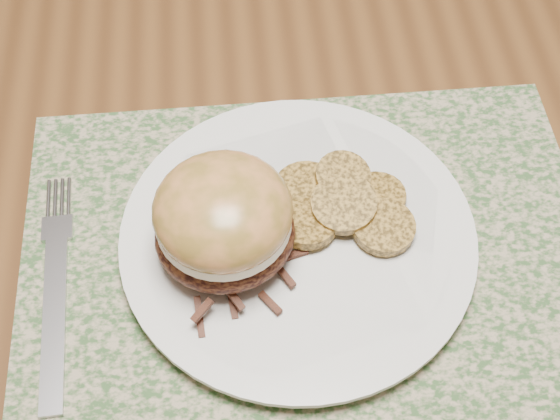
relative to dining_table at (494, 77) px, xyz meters
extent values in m
plane|color=#4F341B|center=(0.00, 0.00, -0.67)|extent=(3.50, 3.50, 0.00)
cube|color=brown|center=(0.00, 0.00, 0.06)|extent=(1.50, 0.90, 0.04)
cube|color=#35562C|center=(-0.23, -0.26, 0.08)|extent=(0.45, 0.33, 0.00)
cylinder|color=silver|center=(-0.24, -0.24, 0.09)|extent=(0.26, 0.26, 0.02)
ellipsoid|color=black|center=(-0.29, -0.25, 0.12)|extent=(0.12, 0.11, 0.04)
cylinder|color=beige|center=(-0.29, -0.25, 0.14)|extent=(0.11, 0.11, 0.01)
ellipsoid|color=#B8753C|center=(-0.29, -0.25, 0.15)|extent=(0.11, 0.11, 0.06)
cylinder|color=olive|center=(-0.23, -0.20, 0.10)|extent=(0.06, 0.06, 0.01)
cylinder|color=olive|center=(-0.20, -0.20, 0.11)|extent=(0.06, 0.06, 0.02)
cylinder|color=olive|center=(-0.17, -0.22, 0.10)|extent=(0.06, 0.06, 0.02)
cylinder|color=olive|center=(-0.23, -0.24, 0.11)|extent=(0.07, 0.07, 0.02)
cylinder|color=olive|center=(-0.20, -0.23, 0.11)|extent=(0.06, 0.06, 0.02)
cylinder|color=olive|center=(-0.17, -0.25, 0.11)|extent=(0.06, 0.06, 0.01)
cube|color=#B2B2B9|center=(-0.42, -0.29, 0.09)|extent=(0.02, 0.14, 0.00)
cube|color=#B2B2B9|center=(-0.43, -0.21, 0.09)|extent=(0.03, 0.02, 0.00)
camera|label=1|loc=(-0.28, -0.56, 0.61)|focal=50.00mm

